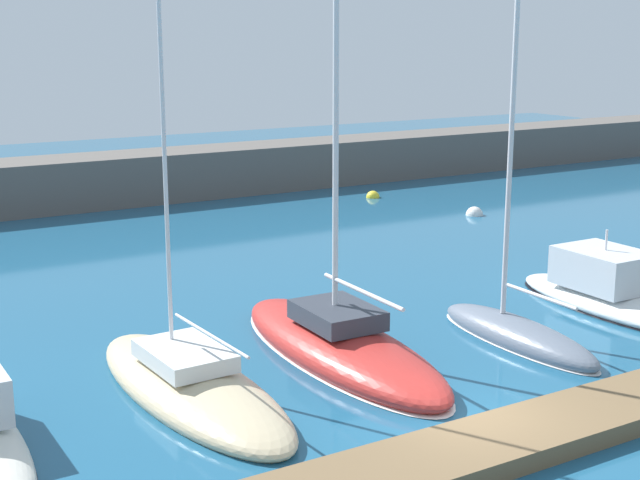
{
  "coord_description": "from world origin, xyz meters",
  "views": [
    {
      "loc": [
        -12.91,
        -14.79,
        8.88
      ],
      "look_at": [
        -0.49,
        5.78,
        3.37
      ],
      "focal_mm": 50.82,
      "sensor_mm": 36.0,
      "label": 1
    }
  ],
  "objects_px": {
    "sailboat_slate_sixth": "(517,331)",
    "mooring_buoy_yellow": "(373,198)",
    "mooring_buoy_white": "(474,215)",
    "motorboat_white_seventh": "(613,293)",
    "sailboat_sand_fourth": "(190,384)",
    "sailboat_red_fifth": "(340,344)"
  },
  "relations": [
    {
      "from": "sailboat_sand_fourth",
      "to": "sailboat_red_fifth",
      "type": "height_order",
      "value": "sailboat_sand_fourth"
    },
    {
      "from": "sailboat_slate_sixth",
      "to": "motorboat_white_seventh",
      "type": "distance_m",
      "value": 5.18
    },
    {
      "from": "motorboat_white_seventh",
      "to": "mooring_buoy_yellow",
      "type": "distance_m",
      "value": 21.58
    },
    {
      "from": "sailboat_sand_fourth",
      "to": "sailboat_slate_sixth",
      "type": "height_order",
      "value": "sailboat_sand_fourth"
    },
    {
      "from": "sailboat_red_fifth",
      "to": "sailboat_slate_sixth",
      "type": "height_order",
      "value": "sailboat_red_fifth"
    },
    {
      "from": "mooring_buoy_white",
      "to": "sailboat_slate_sixth",
      "type": "bearing_deg",
      "value": -126.89
    },
    {
      "from": "sailboat_slate_sixth",
      "to": "mooring_buoy_white",
      "type": "xyz_separation_m",
      "value": [
        11.44,
        15.24,
        -0.34
      ]
    },
    {
      "from": "sailboat_sand_fourth",
      "to": "sailboat_red_fifth",
      "type": "relative_size",
      "value": 1.16
    },
    {
      "from": "sailboat_sand_fourth",
      "to": "sailboat_slate_sixth",
      "type": "bearing_deg",
      "value": -100.02
    },
    {
      "from": "sailboat_red_fifth",
      "to": "motorboat_white_seventh",
      "type": "height_order",
      "value": "sailboat_red_fifth"
    },
    {
      "from": "sailboat_sand_fourth",
      "to": "mooring_buoy_white",
      "type": "height_order",
      "value": "sailboat_sand_fourth"
    },
    {
      "from": "motorboat_white_seventh",
      "to": "mooring_buoy_white",
      "type": "relative_size",
      "value": 9.49
    },
    {
      "from": "sailboat_red_fifth",
      "to": "sailboat_slate_sixth",
      "type": "bearing_deg",
      "value": -106.78
    },
    {
      "from": "mooring_buoy_yellow",
      "to": "mooring_buoy_white",
      "type": "distance_m",
      "value": 6.89
    },
    {
      "from": "sailboat_sand_fourth",
      "to": "sailboat_slate_sixth",
      "type": "relative_size",
      "value": 1.44
    },
    {
      "from": "sailboat_slate_sixth",
      "to": "mooring_buoy_yellow",
      "type": "relative_size",
      "value": 18.05
    },
    {
      "from": "mooring_buoy_yellow",
      "to": "sailboat_slate_sixth",
      "type": "bearing_deg",
      "value": -114.29
    },
    {
      "from": "motorboat_white_seventh",
      "to": "mooring_buoy_white",
      "type": "xyz_separation_m",
      "value": [
        6.35,
        14.32,
        -0.49
      ]
    },
    {
      "from": "sailboat_sand_fourth",
      "to": "mooring_buoy_white",
      "type": "relative_size",
      "value": 22.66
    },
    {
      "from": "sailboat_slate_sixth",
      "to": "mooring_buoy_yellow",
      "type": "bearing_deg",
      "value": -23.09
    },
    {
      "from": "sailboat_slate_sixth",
      "to": "sailboat_sand_fourth",
      "type": "bearing_deg",
      "value": 83.62
    },
    {
      "from": "motorboat_white_seventh",
      "to": "sailboat_slate_sixth",
      "type": "bearing_deg",
      "value": 100.88
    }
  ]
}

